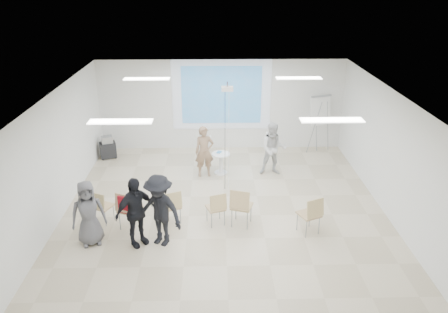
{
  "coord_description": "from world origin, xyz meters",
  "views": [
    {
      "loc": [
        -0.22,
        -9.34,
        5.59
      ],
      "look_at": [
        0.0,
        0.8,
        1.25
      ],
      "focal_mm": 35.0,
      "sensor_mm": 36.0,
      "label": 1
    }
  ],
  "objects_px": {
    "laptop": "(171,204)",
    "av_cart": "(108,148)",
    "player_left": "(204,148)",
    "chair_center": "(217,206)",
    "chair_right_inner": "(241,204)",
    "chair_right_far": "(311,213)",
    "player_right": "(274,146)",
    "audience_left": "(135,207)",
    "audience_outer": "(88,210)",
    "chair_left_inner": "(172,205)",
    "pedestal_table": "(221,162)",
    "chair_far_left": "(101,205)",
    "audience_mid": "(159,206)",
    "chair_left_mid": "(128,208)",
    "flipchart_easel": "(320,111)"
  },
  "relations": [
    {
      "from": "audience_outer",
      "to": "player_left",
      "type": "bearing_deg",
      "value": 35.49
    },
    {
      "from": "chair_left_inner",
      "to": "audience_mid",
      "type": "relative_size",
      "value": 0.47
    },
    {
      "from": "chair_right_far",
      "to": "audience_mid",
      "type": "distance_m",
      "value": 3.4
    },
    {
      "from": "player_right",
      "to": "av_cart",
      "type": "height_order",
      "value": "player_right"
    },
    {
      "from": "chair_far_left",
      "to": "audience_left",
      "type": "distance_m",
      "value": 1.38
    },
    {
      "from": "pedestal_table",
      "to": "chair_left_mid",
      "type": "xyz_separation_m",
      "value": [
        -2.19,
        -2.99,
        0.2
      ]
    },
    {
      "from": "player_left",
      "to": "chair_center",
      "type": "bearing_deg",
      "value": -92.64
    },
    {
      "from": "chair_center",
      "to": "chair_far_left",
      "type": "bearing_deg",
      "value": 156.82
    },
    {
      "from": "chair_left_mid",
      "to": "chair_right_far",
      "type": "distance_m",
      "value": 4.19
    },
    {
      "from": "chair_left_mid",
      "to": "audience_left",
      "type": "distance_m",
      "value": 0.75
    },
    {
      "from": "player_left",
      "to": "flipchart_easel",
      "type": "bearing_deg",
      "value": 15.84
    },
    {
      "from": "chair_center",
      "to": "laptop",
      "type": "xyz_separation_m",
      "value": [
        -1.08,
        0.18,
        -0.04
      ]
    },
    {
      "from": "player_left",
      "to": "audience_outer",
      "type": "bearing_deg",
      "value": -135.21
    },
    {
      "from": "pedestal_table",
      "to": "av_cart",
      "type": "distance_m",
      "value": 3.83
    },
    {
      "from": "laptop",
      "to": "av_cart",
      "type": "relative_size",
      "value": 0.44
    },
    {
      "from": "audience_left",
      "to": "audience_outer",
      "type": "relative_size",
      "value": 1.09
    },
    {
      "from": "player_left",
      "to": "chair_far_left",
      "type": "xyz_separation_m",
      "value": [
        -2.39,
        -2.6,
        -0.36
      ]
    },
    {
      "from": "laptop",
      "to": "chair_far_left",
      "type": "bearing_deg",
      "value": -22.86
    },
    {
      "from": "chair_far_left",
      "to": "audience_outer",
      "type": "relative_size",
      "value": 0.5
    },
    {
      "from": "chair_left_mid",
      "to": "chair_right_far",
      "type": "relative_size",
      "value": 1.02
    },
    {
      "from": "chair_right_far",
      "to": "chair_right_inner",
      "type": "bearing_deg",
      "value": 142.45
    },
    {
      "from": "chair_center",
      "to": "audience_outer",
      "type": "relative_size",
      "value": 0.51
    },
    {
      "from": "player_right",
      "to": "chair_center",
      "type": "xyz_separation_m",
      "value": [
        -1.68,
        -2.82,
        -0.37
      ]
    },
    {
      "from": "chair_left_inner",
      "to": "laptop",
      "type": "bearing_deg",
      "value": 85.08
    },
    {
      "from": "chair_right_inner",
      "to": "audience_outer",
      "type": "distance_m",
      "value": 3.41
    },
    {
      "from": "chair_left_mid",
      "to": "audience_outer",
      "type": "height_order",
      "value": "audience_outer"
    },
    {
      "from": "pedestal_table",
      "to": "chair_far_left",
      "type": "xyz_separation_m",
      "value": [
        -2.87,
        -2.71,
        0.13
      ]
    },
    {
      "from": "player_right",
      "to": "audience_mid",
      "type": "relative_size",
      "value": 0.93
    },
    {
      "from": "chair_left_inner",
      "to": "av_cart",
      "type": "distance_m",
      "value": 4.73
    },
    {
      "from": "chair_left_mid",
      "to": "audience_left",
      "type": "height_order",
      "value": "audience_left"
    },
    {
      "from": "audience_left",
      "to": "laptop",
      "type": "bearing_deg",
      "value": 13.23
    },
    {
      "from": "audience_left",
      "to": "audience_mid",
      "type": "relative_size",
      "value": 0.98
    },
    {
      "from": "player_left",
      "to": "player_right",
      "type": "bearing_deg",
      "value": -7.66
    },
    {
      "from": "audience_outer",
      "to": "flipchart_easel",
      "type": "distance_m",
      "value": 8.08
    },
    {
      "from": "pedestal_table",
      "to": "player_right",
      "type": "bearing_deg",
      "value": -1.62
    },
    {
      "from": "pedestal_table",
      "to": "chair_left_inner",
      "type": "xyz_separation_m",
      "value": [
        -1.19,
        -2.77,
        0.15
      ]
    },
    {
      "from": "player_right",
      "to": "chair_far_left",
      "type": "relative_size",
      "value": 2.08
    },
    {
      "from": "audience_left",
      "to": "chair_right_far",
      "type": "bearing_deg",
      "value": -35.67
    },
    {
      "from": "laptop",
      "to": "audience_outer",
      "type": "xyz_separation_m",
      "value": [
        -1.7,
        -0.84,
        0.37
      ]
    },
    {
      "from": "audience_outer",
      "to": "laptop",
      "type": "bearing_deg",
      "value": 7.52
    },
    {
      "from": "player_left",
      "to": "chair_right_far",
      "type": "bearing_deg",
      "value": -61.7
    },
    {
      "from": "laptop",
      "to": "flipchart_easel",
      "type": "distance_m",
      "value": 6.3
    },
    {
      "from": "pedestal_table",
      "to": "chair_right_inner",
      "type": "relative_size",
      "value": 0.69
    },
    {
      "from": "player_right",
      "to": "audience_left",
      "type": "xyz_separation_m",
      "value": [
        -3.43,
        -3.55,
        0.04
      ]
    },
    {
      "from": "player_left",
      "to": "player_right",
      "type": "relative_size",
      "value": 0.97
    },
    {
      "from": "player_left",
      "to": "chair_right_inner",
      "type": "height_order",
      "value": "player_left"
    },
    {
      "from": "chair_right_inner",
      "to": "chair_right_far",
      "type": "relative_size",
      "value": 1.05
    },
    {
      "from": "chair_center",
      "to": "av_cart",
      "type": "relative_size",
      "value": 1.18
    },
    {
      "from": "pedestal_table",
      "to": "audience_left",
      "type": "distance_m",
      "value": 4.1
    },
    {
      "from": "player_left",
      "to": "laptop",
      "type": "xyz_separation_m",
      "value": [
        -0.75,
        -2.57,
        -0.38
      ]
    }
  ]
}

